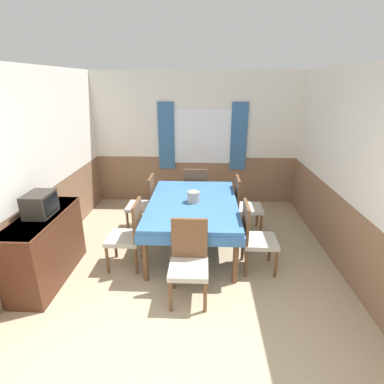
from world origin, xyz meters
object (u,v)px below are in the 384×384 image
(chair_head_window, at_px, (195,191))
(chair_left_far, at_px, (145,202))
(dining_table, at_px, (193,208))
(chair_right_far, at_px, (244,204))
(sideboard, at_px, (46,247))
(chair_head_near, at_px, (189,259))
(chair_right_near, at_px, (254,236))
(tv, at_px, (40,204))
(chair_left_near, at_px, (129,233))
(vase, at_px, (193,197))

(chair_head_window, bearing_deg, chair_left_far, -144.56)
(dining_table, bearing_deg, chair_right_far, 33.24)
(sideboard, bearing_deg, chair_head_near, -8.44)
(sideboard, bearing_deg, chair_right_near, 6.99)
(sideboard, bearing_deg, dining_table, 25.66)
(sideboard, height_order, tv, tv)
(chair_head_near, relative_size, chair_left_near, 1.00)
(dining_table, height_order, chair_right_near, chair_right_near)
(dining_table, height_order, chair_head_window, chair_head_window)
(chair_right_near, bearing_deg, chair_right_far, -180.00)
(dining_table, height_order, chair_left_far, chair_left_far)
(dining_table, height_order, sideboard, sideboard)
(chair_left_far, bearing_deg, chair_head_near, -153.69)
(chair_head_near, relative_size, tv, 2.52)
(chair_head_window, height_order, chair_left_near, same)
(chair_left_far, relative_size, chair_right_near, 1.00)
(chair_left_far, distance_m, vase, 1.06)
(chair_right_far, distance_m, tv, 3.01)
(chair_head_near, xyz_separation_m, chair_right_far, (0.83, 1.68, 0.00))
(chair_head_window, bearing_deg, chair_left_near, -116.31)
(chair_right_near, distance_m, vase, 1.03)
(chair_left_far, xyz_separation_m, chair_left_near, (0.00, -1.09, 0.00))
(dining_table, relative_size, vase, 10.84)
(chair_head_near, distance_m, vase, 1.17)
(dining_table, distance_m, chair_left_near, 1.00)
(chair_left_far, bearing_deg, dining_table, -123.24)
(chair_head_window, relative_size, chair_right_near, 1.00)
(dining_table, distance_m, chair_left_far, 1.00)
(chair_head_window, xyz_separation_m, chair_right_near, (0.83, -1.68, 0.00))
(vase, bearing_deg, dining_table, 124.12)
(chair_left_far, bearing_deg, vase, -123.56)
(chair_right_near, relative_size, vase, 5.33)
(chair_head_window, distance_m, chair_left_near, 1.87)
(dining_table, distance_m, chair_head_window, 1.14)
(chair_head_window, relative_size, tv, 2.52)
(chair_head_window, distance_m, chair_right_near, 1.87)
(dining_table, bearing_deg, chair_head_window, 90.00)
(chair_right_near, height_order, chair_left_near, same)
(dining_table, relative_size, chair_left_far, 2.03)
(chair_right_far, relative_size, sideboard, 0.74)
(dining_table, height_order, chair_right_far, chair_right_far)
(chair_head_near, distance_m, sideboard, 1.82)
(chair_left_near, bearing_deg, chair_head_near, -125.44)
(chair_left_far, distance_m, chair_right_near, 1.98)
(sideboard, relative_size, vase, 7.20)
(chair_right_near, bearing_deg, chair_head_near, -54.56)
(chair_head_window, xyz_separation_m, tv, (-1.79, -1.98, 0.52))
(chair_head_near, relative_size, sideboard, 0.74)
(chair_head_near, xyz_separation_m, tv, (-1.79, 0.29, 0.52))
(chair_right_near, bearing_deg, dining_table, -123.24)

